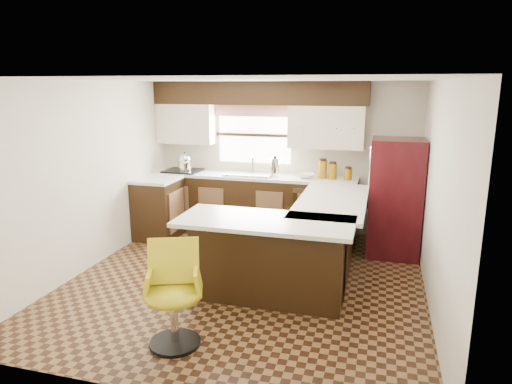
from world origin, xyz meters
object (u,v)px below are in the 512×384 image
(peninsula_long, at_px, (327,237))
(bar_chair, at_px, (173,296))
(peninsula_return, at_px, (269,260))
(refrigerator, at_px, (395,198))

(peninsula_long, distance_m, bar_chair, 2.42)
(peninsula_long, relative_size, peninsula_return, 1.18)
(refrigerator, relative_size, bar_chair, 1.70)
(peninsula_return, distance_m, bar_chair, 1.31)
(peninsula_long, distance_m, refrigerator, 1.23)
(peninsula_return, xyz_separation_m, bar_chair, (-0.60, -1.16, 0.03))
(refrigerator, height_order, bar_chair, refrigerator)
(peninsula_return, height_order, bar_chair, bar_chair)
(peninsula_return, bearing_deg, refrigerator, 53.04)
(peninsula_long, height_order, peninsula_return, same)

